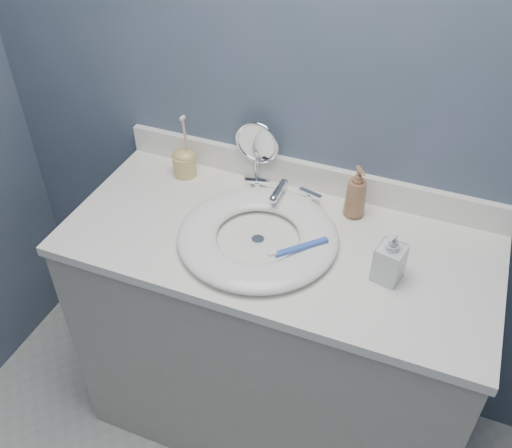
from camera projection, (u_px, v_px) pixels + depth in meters
The scene contains 12 objects.
back_wall at pixel (315, 93), 1.59m from camera, with size 2.20×0.02×2.40m, color #405261.
vanity_cabinet at pixel (275, 341), 1.90m from camera, with size 1.20×0.55×0.85m, color #ADA99E.
countertop at pixel (278, 243), 1.61m from camera, with size 1.22×0.57×0.03m, color white.
backsplash at pixel (308, 176), 1.76m from camera, with size 1.22×0.02×0.09m, color white.
basin at pixel (258, 236), 1.58m from camera, with size 0.45×0.45×0.04m, color white, non-canonical shape.
drain at pixel (258, 240), 1.59m from camera, with size 0.04×0.04×0.01m, color silver.
faucet at pixel (282, 194), 1.72m from camera, with size 0.25×0.13×0.07m.
makeup_mirror at pixel (257, 149), 1.75m from camera, with size 0.14×0.08×0.21m.
soap_bottle_amber at pixel (356, 192), 1.63m from camera, with size 0.06×0.06×0.17m, color #8E6140.
soap_bottle_clear at pixel (391, 256), 1.44m from camera, with size 0.07×0.07×0.15m, color silver.
toothbrush_holder at pixel (184, 162), 1.81m from camera, with size 0.08×0.08×0.22m.
toothbrush_lying at pixel (299, 248), 1.51m from camera, with size 0.13×0.13×0.02m.
Camera 1 is at (0.39, -0.16, 1.94)m, focal length 40.00 mm.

